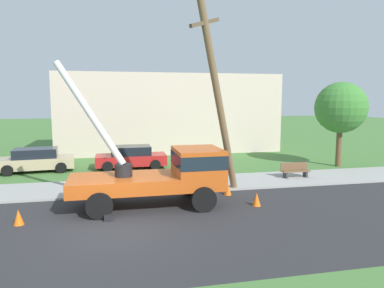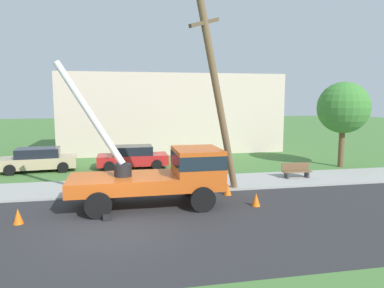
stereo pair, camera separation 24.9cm
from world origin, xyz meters
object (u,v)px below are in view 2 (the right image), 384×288
at_px(leaning_utility_pole, 218,98).
at_px(traffic_cone_behind, 18,216).
at_px(traffic_cone_curbside, 228,189).
at_px(roadside_tree_far, 343,108).
at_px(park_bench, 296,171).
at_px(traffic_cone_ahead, 256,199).
at_px(parked_sedan_red, 133,157).
at_px(utility_truck, 167,172).
at_px(parked_sedan_tan, 38,160).

height_order(leaning_utility_pole, traffic_cone_behind, leaning_utility_pole).
distance_m(traffic_cone_curbside, roadside_tree_far, 11.14).
bearing_deg(park_bench, roadside_tree_far, 31.26).
height_order(traffic_cone_ahead, parked_sedan_red, parked_sedan_red).
xyz_separation_m(utility_truck, parked_sedan_red, (-1.16, 8.31, -0.70)).
height_order(parked_sedan_tan, roadside_tree_far, roadside_tree_far).
xyz_separation_m(parked_sedan_tan, roadside_tree_far, (19.01, -2.33, 3.11)).
height_order(utility_truck, leaning_utility_pole, leaning_utility_pole).
xyz_separation_m(traffic_cone_behind, roadside_tree_far, (17.63, 7.36, 3.54)).
relative_size(traffic_cone_ahead, traffic_cone_curbside, 1.00).
height_order(utility_truck, traffic_cone_behind, utility_truck).
xyz_separation_m(parked_sedan_red, park_bench, (8.74, -5.00, -0.25)).
distance_m(traffic_cone_ahead, park_bench, 5.82).
bearing_deg(parked_sedan_tan, traffic_cone_ahead, -41.80).
xyz_separation_m(traffic_cone_ahead, parked_sedan_tan, (-10.44, 9.34, 0.43)).
distance_m(leaning_utility_pole, parked_sedan_tan, 12.43).
xyz_separation_m(parked_sedan_tan, parked_sedan_red, (5.70, -0.11, 0.00)).
distance_m(traffic_cone_ahead, parked_sedan_tan, 14.02).
bearing_deg(utility_truck, parked_sedan_tan, 129.16).
bearing_deg(parked_sedan_tan, utility_truck, -50.84).
xyz_separation_m(traffic_cone_behind, traffic_cone_curbside, (8.40, 2.21, 0.00)).
distance_m(traffic_cone_ahead, traffic_cone_curbside, 1.97).
relative_size(utility_truck, traffic_cone_curbside, 12.11).
distance_m(parked_sedan_red, park_bench, 10.07).
distance_m(traffic_cone_behind, traffic_cone_curbside, 8.69).
relative_size(parked_sedan_tan, roadside_tree_far, 0.83).
bearing_deg(park_bench, traffic_cone_curbside, -153.00).
height_order(utility_truck, parked_sedan_red, utility_truck).
height_order(traffic_cone_curbside, parked_sedan_red, parked_sedan_red).
bearing_deg(leaning_utility_pole, roadside_tree_far, 27.14).
relative_size(traffic_cone_behind, parked_sedan_tan, 0.12).
bearing_deg(leaning_utility_pole, park_bench, 23.17).
bearing_deg(traffic_cone_ahead, utility_truck, 165.56).
height_order(traffic_cone_ahead, roadside_tree_far, roadside_tree_far).
bearing_deg(traffic_cone_curbside, roadside_tree_far, 29.16).
relative_size(leaning_utility_pole, parked_sedan_red, 1.97).
relative_size(leaning_utility_pole, traffic_cone_curbside, 15.55).
bearing_deg(traffic_cone_curbside, parked_sedan_tan, 142.59).
bearing_deg(traffic_cone_behind, roadside_tree_far, 22.66).
relative_size(utility_truck, park_bench, 4.24).
distance_m(utility_truck, roadside_tree_far, 13.80).
relative_size(traffic_cone_ahead, roadside_tree_far, 0.10).
relative_size(parked_sedan_tan, parked_sedan_red, 1.03).
bearing_deg(park_bench, traffic_cone_behind, -160.65).
height_order(traffic_cone_behind, parked_sedan_tan, parked_sedan_tan).
relative_size(utility_truck, roadside_tree_far, 1.24).
height_order(traffic_cone_ahead, traffic_cone_curbside, same).
bearing_deg(utility_truck, park_bench, 23.54).
bearing_deg(park_bench, parked_sedan_red, 150.22).
bearing_deg(traffic_cone_behind, parked_sedan_tan, 98.10).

